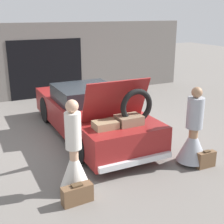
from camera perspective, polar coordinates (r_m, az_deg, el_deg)
The scene contains 7 objects.
ground_plane at distance 8.52m, azimuth -3.94°, elevation -4.01°, with size 40.00×40.00×0.00m, color slate.
garage_wall_back at distance 12.23m, azimuth -12.03°, elevation 9.12°, with size 12.00×0.14×2.80m.
car at distance 8.30m, azimuth -3.98°, elevation -0.19°, with size 1.80×4.92×1.80m.
person_left at distance 5.72m, azimuth -6.94°, elevation -8.57°, with size 0.55×0.55×1.75m.
person_right at distance 6.89m, azimuth 14.61°, elevation -4.54°, with size 0.67×0.67×1.72m.
suitcase_beside_left_person at distance 5.59m, azimuth -6.36°, elevation -14.70°, with size 0.56×0.23×0.36m.
suitcase_beside_right_person at distance 6.98m, azimuth 16.84°, elevation -8.32°, with size 0.43×0.14×0.38m.
Camera 1 is at (-2.94, -7.34, 3.16)m, focal length 50.00 mm.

